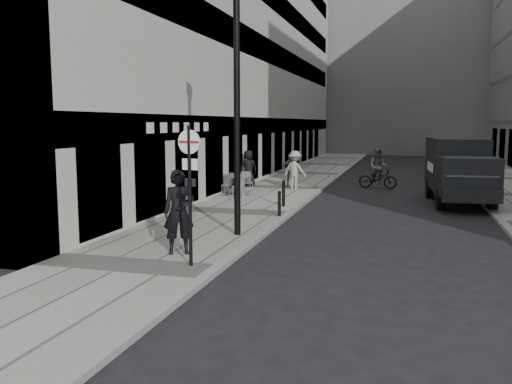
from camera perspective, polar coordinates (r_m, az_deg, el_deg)
ground at (r=9.40m, az=-10.67°, el=-13.15°), size 120.00×120.00×0.00m
sidewalk at (r=26.75m, az=2.61°, el=0.42°), size 4.00×60.00×0.12m
building_left at (r=34.36m, az=-1.55°, el=16.91°), size 4.00×45.00×18.00m
building_far at (r=64.39m, az=13.71°, el=14.01°), size 24.00×16.00×22.00m
walking_man at (r=13.12m, az=-8.12°, el=-2.10°), size 0.88×0.75×2.04m
sign_post at (r=11.85m, az=-7.00°, el=1.62°), size 0.53×0.13×3.09m
lamppost at (r=15.10m, az=-2.03°, el=10.19°), size 0.32×0.32×7.02m
bollard_near at (r=20.47m, az=2.92°, el=-0.22°), size 0.12×0.12×0.93m
bollard_far at (r=18.34m, az=2.47°, el=-1.31°), size 0.11×0.11×0.80m
panel_van at (r=23.34m, az=20.55°, el=2.46°), size 2.47×5.72×2.63m
cyclist at (r=27.68m, az=12.71°, el=2.00°), size 1.95×0.93×2.03m
pedestrian_a at (r=27.00m, az=3.69°, el=2.34°), size 0.99×0.50×1.63m
pedestrian_b at (r=25.93m, az=4.13°, el=2.34°), size 1.34×1.04×1.82m
pedestrian_c at (r=26.85m, az=-0.81°, el=2.51°), size 1.05×0.97×1.80m
cafe_table_near at (r=24.22m, az=-2.69°, el=0.91°), size 0.69×1.55×0.88m
cafe_table_mid at (r=19.06m, az=-7.94°, el=-0.91°), size 0.68×1.53×0.87m
cafe_table_far at (r=23.29m, az=-1.38°, el=0.82°), size 0.79×1.79×1.02m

